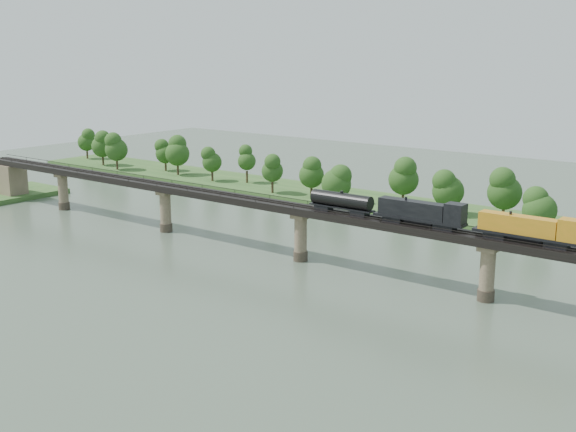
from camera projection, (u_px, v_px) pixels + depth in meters
The scene contains 6 objects.
ground at pixel (198, 300), 125.79m from camera, with size 400.00×400.00×0.00m, color #3B4C3B.
far_bank at pixel (424, 210), 191.35m from camera, with size 300.00×24.00×1.60m, color #2E5321.
bridge at pixel (301, 235), 147.75m from camera, with size 236.00×30.00×11.50m.
bridge_superstructure at pixel (301, 205), 146.32m from camera, with size 220.00×4.90×0.75m.
far_treeline at pixel (389, 180), 190.93m from camera, with size 289.06×17.54×13.60m.
freight_train at pixel (489, 223), 122.30m from camera, with size 71.63×2.79×4.93m.
Camera 1 is at (84.86, -85.16, 42.75)m, focal length 45.00 mm.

